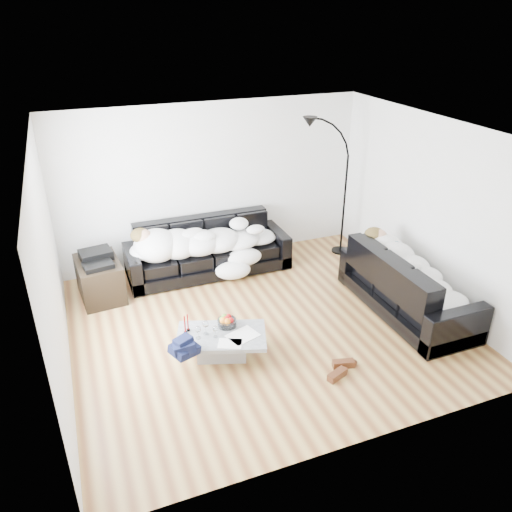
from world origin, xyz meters
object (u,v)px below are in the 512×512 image
object	(u,v)px
sofa_right	(408,283)
coffee_table	(222,345)
shoes	(340,369)
wine_glass_b	(198,332)
floor_lamp	(345,195)
fruit_bowl	(227,321)
stereo	(96,257)
candle_right	(188,323)
candle_left	(185,325)
wine_glass_a	(206,328)
sleeper_back	(208,237)
av_cabinet	(100,279)
sofa_back	(208,248)
sleeper_right	(410,270)
wine_glass_c	(215,332)

from	to	relation	value
sofa_right	coffee_table	bearing A→B (deg)	91.02
coffee_table	shoes	world-z (taller)	coffee_table
wine_glass_b	floor_lamp	xyz separation A→B (m)	(3.12, 2.02, 0.65)
fruit_bowl	stereo	world-z (taller)	stereo
fruit_bowl	candle_right	xyz separation A→B (m)	(-0.48, 0.07, 0.04)
candle_left	wine_glass_a	bearing A→B (deg)	-24.02
sleeper_back	wine_glass_b	world-z (taller)	sleeper_back
candle_right	av_cabinet	world-z (taller)	av_cabinet
sofa_back	candle_left	world-z (taller)	sofa_back
wine_glass_a	av_cabinet	bearing A→B (deg)	119.05
wine_glass_a	sofa_back	bearing A→B (deg)	73.02
sleeper_right	wine_glass_b	bearing A→B (deg)	90.41
fruit_bowl	sleeper_right	bearing A→B (deg)	-2.21
sofa_back	sleeper_back	size ratio (longest dim) A/B	1.18
coffee_table	floor_lamp	bearing A→B (deg)	35.72
wine_glass_a	shoes	bearing A→B (deg)	-33.10
floor_lamp	sleeper_back	bearing A→B (deg)	157.85
sleeper_back	candle_left	world-z (taller)	sleeper_back
wine_glass_a	floor_lamp	size ratio (longest dim) A/B	0.09
sleeper_back	wine_glass_b	size ratio (longest dim) A/B	12.96
wine_glass_c	candle_right	xyz separation A→B (m)	(-0.27, 0.24, 0.04)
sleeper_back	stereo	xyz separation A→B (m)	(-1.71, -0.14, 0.01)
sofa_right	stereo	size ratio (longest dim) A/B	4.92
sleeper_back	wine_glass_a	bearing A→B (deg)	-107.36
coffee_table	shoes	xyz separation A→B (m)	(1.20, -0.82, -0.11)
candle_right	av_cabinet	size ratio (longest dim) A/B	0.27
wine_glass_c	candle_left	xyz separation A→B (m)	(-0.32, 0.20, 0.05)
fruit_bowl	shoes	distance (m)	1.48
sofa_right	floor_lamp	xyz separation A→B (m)	(0.11, 2.00, 0.61)
stereo	wine_glass_c	bearing A→B (deg)	-69.01
sleeper_right	sleeper_back	bearing A→B (deg)	47.45
sofa_right	stereo	xyz separation A→B (m)	(-3.97, 1.94, 0.21)
sofa_back	sofa_right	distance (m)	3.11
sofa_right	coffee_table	distance (m)	2.75
sofa_right	wine_glass_b	bearing A→B (deg)	90.41
sofa_right	floor_lamp	world-z (taller)	floor_lamp
wine_glass_a	stereo	size ratio (longest dim) A/B	0.43
sofa_right	coffee_table	world-z (taller)	sofa_right
sleeper_back	wine_glass_c	bearing A→B (deg)	-104.39
coffee_table	wine_glass_b	bearing A→B (deg)	174.37
candle_left	coffee_table	bearing A→B (deg)	-23.87
sleeper_right	candle_right	xyz separation A→B (m)	(-3.09, 0.17, -0.22)
coffee_table	fruit_bowl	xyz separation A→B (m)	(0.12, 0.15, 0.23)
wine_glass_a	candle_left	world-z (taller)	candle_left
av_cabinet	floor_lamp	world-z (taller)	floor_lamp
sofa_right	candle_left	world-z (taller)	sofa_right
candle_right	floor_lamp	world-z (taller)	floor_lamp
av_cabinet	floor_lamp	size ratio (longest dim) A/B	0.40
sleeper_right	av_cabinet	bearing A→B (deg)	63.96
wine_glass_b	stereo	xyz separation A→B (m)	(-0.96, 1.96, 0.25)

